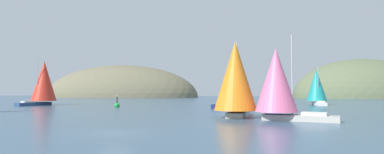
% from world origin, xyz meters
% --- Properties ---
extents(ground_plane, '(360.00, 360.00, 0.00)m').
position_xyz_m(ground_plane, '(0.00, 0.00, 0.00)').
color(ground_plane, '#385670').
extents(headland_left, '(80.42, 44.00, 33.09)m').
position_xyz_m(headland_left, '(-55.00, 135.00, 0.00)').
color(headland_left, '#6B664C').
rests_on(headland_left, ground_plane).
extents(headland_right, '(59.06, 44.00, 35.62)m').
position_xyz_m(headland_right, '(60.00, 135.00, 0.00)').
color(headland_right, '#5B6647').
rests_on(headland_right, ground_plane).
extents(sailboat_red_spinnaker, '(8.75, 6.28, 9.91)m').
position_xyz_m(sailboat_red_spinnaker, '(8.84, 34.61, 4.68)').
color(sailboat_red_spinnaker, '#191E4C').
rests_on(sailboat_red_spinnaker, ground_plane).
extents(sailboat_pink_spinnaker, '(9.72, 5.99, 9.67)m').
position_xyz_m(sailboat_pink_spinnaker, '(13.66, 13.95, 4.33)').
color(sailboat_pink_spinnaker, '#B7B2A8').
rests_on(sailboat_pink_spinnaker, ground_plane).
extents(sailboat_orange_sail, '(5.88, 9.20, 9.82)m').
position_xyz_m(sailboat_orange_sail, '(8.75, 16.50, 5.03)').
color(sailboat_orange_sail, '#B7B2A8').
rests_on(sailboat_orange_sail, ground_plane).
extents(sailboat_blue_spinnaker, '(5.10, 7.59, 7.60)m').
position_xyz_m(sailboat_blue_spinnaker, '(16.24, 51.94, 3.74)').
color(sailboat_blue_spinnaker, black).
rests_on(sailboat_blue_spinnaker, ground_plane).
extents(sailboat_scarlet_sail, '(7.26, 9.90, 10.99)m').
position_xyz_m(sailboat_scarlet_sail, '(-36.65, 43.88, 5.41)').
color(sailboat_scarlet_sail, navy).
rests_on(sailboat_scarlet_sail, ground_plane).
extents(sailboat_teal_sail, '(5.01, 7.63, 8.90)m').
position_xyz_m(sailboat_teal_sail, '(26.05, 55.97, 4.51)').
color(sailboat_teal_sail, white).
rests_on(sailboat_teal_sail, ground_plane).
extents(channel_buoy, '(1.10, 1.10, 2.64)m').
position_xyz_m(channel_buoy, '(-16.43, 38.89, 0.37)').
color(channel_buoy, green).
rests_on(channel_buoy, ground_plane).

